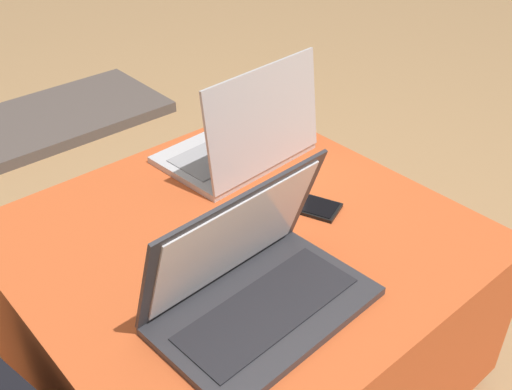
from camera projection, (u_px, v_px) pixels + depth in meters
The scene contains 5 objects.
ground_plane at pixel (242, 372), 1.46m from camera, with size 14.00×14.00×0.00m, color tan.
ottoman at pixel (240, 309), 1.34m from camera, with size 0.86×0.83×0.43m.
laptop_near at pixel (255, 285), 1.02m from camera, with size 0.39×0.25×0.23m.
laptop_far at pixel (243, 141), 1.43m from camera, with size 0.36×0.27×0.26m.
cell_phone at pixel (307, 205), 1.29m from camera, with size 0.12×0.16×0.01m.
Camera 1 is at (-0.61, -0.74, 1.18)m, focal length 42.00 mm.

